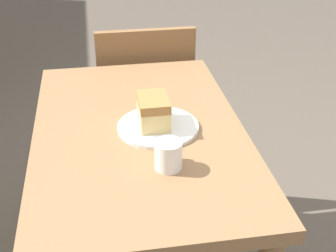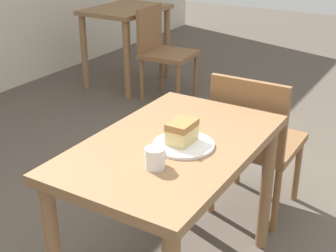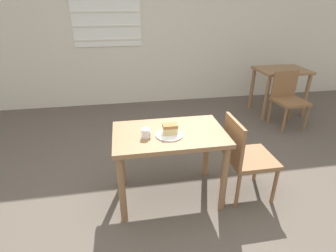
{
  "view_description": "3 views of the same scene",
  "coord_description": "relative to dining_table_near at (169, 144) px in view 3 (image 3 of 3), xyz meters",
  "views": [
    {
      "loc": [
        -1.16,
        0.41,
        1.42
      ],
      "look_at": [
        0.03,
        0.22,
        0.72
      ],
      "focal_mm": 50.0,
      "sensor_mm": 36.0,
      "label": 1
    },
    {
      "loc": [
        -1.41,
        -0.56,
        1.53
      ],
      "look_at": [
        0.0,
        0.3,
        0.79
      ],
      "focal_mm": 50.0,
      "sensor_mm": 36.0,
      "label": 2
    },
    {
      "loc": [
        -0.32,
        -1.74,
        1.78
      ],
      "look_at": [
        0.03,
        0.29,
        0.78
      ],
      "focal_mm": 28.0,
      "sensor_mm": 36.0,
      "label": 3
    }
  ],
  "objects": [
    {
      "name": "wall_back",
      "position": [
        -0.05,
        2.73,
        0.81
      ],
      "size": [
        10.0,
        0.09,
        2.8
      ],
      "color": "beige",
      "rests_on": "ground_plane"
    },
    {
      "name": "plate",
      "position": [
        -0.01,
        -0.06,
        0.12
      ],
      "size": [
        0.24,
        0.24,
        0.01
      ],
      "color": "white",
      "rests_on": "dining_table_near"
    },
    {
      "name": "dining_table_far",
      "position": [
        2.2,
        1.82,
        0.01
      ],
      "size": [
        0.8,
        0.6,
        0.75
      ],
      "color": "olive",
      "rests_on": "ground_plane"
    },
    {
      "name": "chair_near_window",
      "position": [
        0.71,
        -0.09,
        -0.14
      ],
      "size": [
        0.43,
        0.43,
        0.82
      ],
      "rotation": [
        0.0,
        0.0,
        1.57
      ],
      "color": "brown",
      "rests_on": "ground_plane"
    },
    {
      "name": "coffee_mug",
      "position": [
        -0.21,
        -0.05,
        0.16
      ],
      "size": [
        0.08,
        0.07,
        0.08
      ],
      "color": "white",
      "rests_on": "dining_table_near"
    },
    {
      "name": "cake_slice",
      "position": [
        -0.0,
        -0.04,
        0.18
      ],
      "size": [
        0.13,
        0.09,
        0.09
      ],
      "color": "#E0C67F",
      "rests_on": "plate"
    },
    {
      "name": "chair_far_corner",
      "position": [
        2.05,
        1.31,
        -0.14
      ],
      "size": [
        0.45,
        0.45,
        0.82
      ],
      "rotation": [
        0.0,
        0.0,
        0.06
      ],
      "color": "brown",
      "rests_on": "ground_plane"
    },
    {
      "name": "ground_plane",
      "position": [
        -0.04,
        -0.3,
        -0.59
      ],
      "size": [
        14.0,
        14.0,
        0.0
      ],
      "primitive_type": "plane",
      "color": "brown"
    },
    {
      "name": "dining_table_near",
      "position": [
        0.0,
        0.0,
        0.0
      ],
      "size": [
        1.0,
        0.62,
        0.71
      ],
      "color": "olive",
      "rests_on": "ground_plane"
    }
  ]
}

